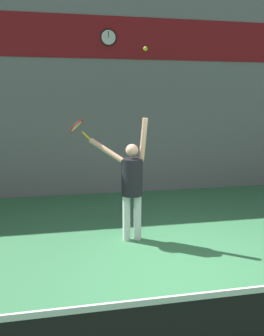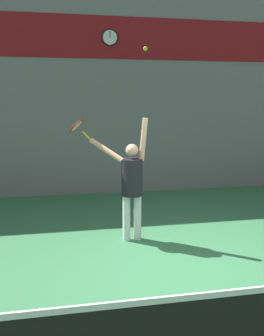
# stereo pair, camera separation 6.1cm
# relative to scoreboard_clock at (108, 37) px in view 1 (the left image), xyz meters

# --- Properties ---
(ground_plane) EXTENTS (18.00, 18.00, 0.00)m
(ground_plane) POSITION_rel_scoreboard_clock_xyz_m (0.54, -4.42, -3.85)
(ground_plane) COLOR #387A4C
(back_wall) EXTENTS (18.00, 0.10, 5.00)m
(back_wall) POSITION_rel_scoreboard_clock_xyz_m (0.54, 0.08, -1.35)
(back_wall) COLOR slate
(back_wall) RESTS_ON ground_plane
(sponsor_banner) EXTENTS (7.22, 0.02, 0.97)m
(sponsor_banner) POSITION_rel_scoreboard_clock_xyz_m (0.54, 0.02, -0.00)
(sponsor_banner) COLOR maroon
(scoreboard_clock) EXTENTS (0.40, 0.04, 0.40)m
(scoreboard_clock) POSITION_rel_scoreboard_clock_xyz_m (0.00, 0.00, 0.00)
(scoreboard_clock) COLOR white
(tennis_player) EXTENTS (0.96, 0.62, 2.09)m
(tennis_player) POSITION_rel_scoreboard_clock_xyz_m (0.00, -2.99, -2.82)
(tennis_player) COLOR white
(tennis_player) RESTS_ON ground_plane
(tennis_racket) EXTENTS (0.42, 0.38, 0.37)m
(tennis_racket) POSITION_rel_scoreboard_clock_xyz_m (-0.85, -2.51, -1.93)
(tennis_racket) COLOR yellow
(tennis_ball) EXTENTS (0.07, 0.07, 0.07)m
(tennis_ball) POSITION_rel_scoreboard_clock_xyz_m (0.21, -3.05, -0.71)
(tennis_ball) COLOR #CCDB2D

